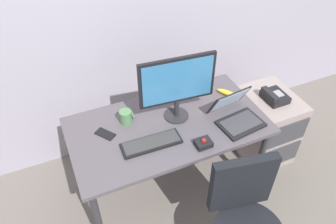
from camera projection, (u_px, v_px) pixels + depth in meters
ground_plane at (168, 184)px, 2.84m from camera, size 8.00×8.00×0.00m
desk at (168, 132)px, 2.42m from camera, size 1.42×0.76×0.72m
file_cabinet at (265, 125)px, 2.93m from camera, size 0.42×0.53×0.64m
desk_phone at (274, 96)px, 2.68m from camera, size 0.17×0.20×0.09m
monitor_main at (177, 84)px, 2.23m from camera, size 0.54×0.18×0.51m
keyboard at (151, 143)px, 2.21m from camera, size 0.41×0.15×0.03m
laptop at (236, 115)px, 2.36m from camera, size 0.35×0.36×0.22m
trackball_mouse at (203, 143)px, 2.20m from camera, size 0.11×0.09×0.07m
coffee_mug at (126, 117)px, 2.35m from camera, size 0.10×0.09×0.10m
cell_phone at (105, 134)px, 2.28m from camera, size 0.14×0.15×0.01m
banana at (228, 93)px, 2.60m from camera, size 0.14×0.18×0.04m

